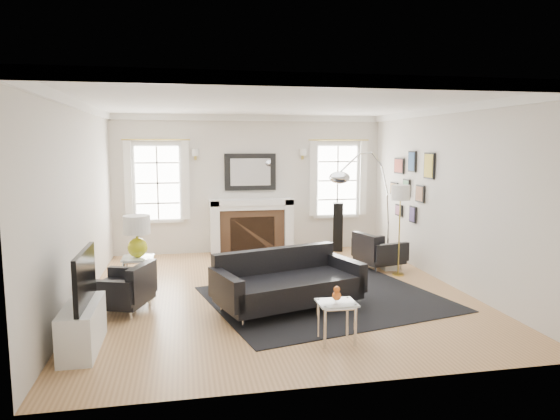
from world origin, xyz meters
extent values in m
plane|color=#A27244|center=(0.00, 0.00, 0.00)|extent=(6.00, 6.00, 0.00)
cube|color=beige|center=(0.00, 3.00, 1.40)|extent=(5.50, 0.04, 2.80)
cube|color=beige|center=(0.00, -3.00, 1.40)|extent=(5.50, 0.04, 2.80)
cube|color=beige|center=(-2.75, 0.00, 1.40)|extent=(0.04, 6.00, 2.80)
cube|color=beige|center=(2.75, 0.00, 1.40)|extent=(0.04, 6.00, 2.80)
cube|color=white|center=(0.00, 0.00, 2.80)|extent=(5.50, 6.00, 0.02)
cube|color=white|center=(0.00, 0.00, 2.74)|extent=(5.50, 6.00, 0.12)
cube|color=white|center=(-0.75, 2.80, 0.55)|extent=(0.18, 0.38, 1.10)
cube|color=white|center=(0.75, 2.80, 0.55)|extent=(0.18, 0.38, 1.10)
cube|color=white|center=(0.00, 2.80, 1.05)|extent=(1.70, 0.38, 0.12)
cube|color=white|center=(0.00, 2.80, 0.95)|extent=(1.50, 0.34, 0.10)
cube|color=brown|center=(0.00, 2.82, 0.45)|extent=(1.30, 0.30, 0.90)
cube|color=black|center=(0.00, 2.72, 0.38)|extent=(0.90, 0.10, 0.76)
cube|color=brown|center=(0.00, 2.55, 0.02)|extent=(1.70, 0.50, 0.04)
cube|color=black|center=(0.00, 2.96, 1.65)|extent=(1.05, 0.06, 0.75)
cube|color=white|center=(0.00, 2.92, 1.65)|extent=(0.82, 0.02, 0.55)
cube|color=white|center=(-1.85, 2.97, 1.45)|extent=(1.00, 0.05, 1.60)
cube|color=white|center=(-1.85, 2.94, 1.45)|extent=(0.84, 0.02, 1.44)
cube|color=white|center=(-2.40, 2.87, 1.50)|extent=(0.14, 0.05, 1.55)
cube|color=white|center=(-1.30, 2.87, 1.50)|extent=(0.14, 0.05, 1.55)
cube|color=white|center=(1.85, 2.97, 1.45)|extent=(1.00, 0.05, 1.60)
cube|color=white|center=(1.85, 2.94, 1.45)|extent=(0.84, 0.02, 1.44)
cube|color=white|center=(1.30, 2.87, 1.50)|extent=(0.14, 0.05, 1.55)
cube|color=white|center=(2.40, 2.87, 1.50)|extent=(0.14, 0.05, 1.55)
cube|color=black|center=(2.72, 0.60, 1.85)|extent=(0.03, 0.34, 0.44)
cube|color=gold|center=(2.70, 0.60, 1.85)|extent=(0.01, 0.29, 0.39)
cube|color=black|center=(2.72, 1.25, 1.90)|extent=(0.03, 0.28, 0.38)
cube|color=#2D4E7E|center=(2.70, 1.25, 1.90)|extent=(0.01, 0.23, 0.33)
cube|color=black|center=(2.72, 1.80, 1.80)|extent=(0.03, 0.40, 0.30)
cube|color=#A64033|center=(2.70, 1.80, 1.80)|extent=(0.01, 0.35, 0.25)
cube|color=black|center=(2.72, 0.90, 1.35)|extent=(0.03, 0.30, 0.30)
cube|color=#916042|center=(2.70, 0.90, 1.35)|extent=(0.01, 0.25, 0.25)
cube|color=black|center=(2.72, 1.45, 1.40)|extent=(0.03, 0.26, 0.34)
cube|color=#4F845B|center=(2.70, 1.45, 1.40)|extent=(0.01, 0.21, 0.29)
cube|color=black|center=(2.72, 2.00, 1.35)|extent=(0.03, 0.32, 0.24)
cube|color=#A77847|center=(2.70, 2.00, 1.35)|extent=(0.01, 0.27, 0.19)
cube|color=black|center=(2.72, 1.15, 0.95)|extent=(0.03, 0.24, 0.30)
cube|color=#47366D|center=(2.70, 1.15, 0.95)|extent=(0.01, 0.19, 0.25)
cube|color=black|center=(2.72, 1.75, 0.95)|extent=(0.03, 0.28, 0.22)
cube|color=#8B516F|center=(2.70, 1.75, 0.95)|extent=(0.01, 0.23, 0.17)
cube|color=white|center=(-2.45, -1.70, 0.25)|extent=(0.35, 1.00, 0.50)
cube|color=black|center=(-2.40, -1.70, 0.80)|extent=(0.05, 1.00, 0.58)
cube|color=black|center=(0.62, -0.49, 0.01)|extent=(3.67, 3.27, 0.01)
cube|color=black|center=(0.01, -0.83, 0.29)|extent=(2.03, 1.39, 0.31)
cube|color=black|center=(-0.11, -0.46, 0.51)|extent=(1.81, 0.69, 0.51)
cube|color=black|center=(-0.86, -1.10, 0.41)|extent=(0.40, 0.88, 0.39)
cube|color=black|center=(0.87, -0.56, 0.41)|extent=(0.40, 0.88, 0.39)
cube|color=black|center=(-2.20, -0.47, 0.24)|extent=(0.89, 0.89, 0.26)
cube|color=black|center=(-1.91, -0.58, 0.43)|extent=(0.36, 0.69, 0.43)
cube|color=black|center=(-2.08, -0.14, 0.34)|extent=(0.68, 0.34, 0.33)
cube|color=black|center=(-2.32, -0.79, 0.34)|extent=(0.68, 0.34, 0.33)
cube|color=black|center=(2.08, 1.10, 0.24)|extent=(0.84, 0.84, 0.26)
cube|color=black|center=(1.78, 1.02, 0.43)|extent=(0.29, 0.69, 0.43)
cube|color=black|center=(2.16, 0.77, 0.34)|extent=(0.69, 0.27, 0.33)
cube|color=black|center=(1.99, 1.43, 0.34)|extent=(0.69, 0.27, 0.33)
cube|color=silver|center=(-0.42, 0.16, 0.38)|extent=(0.87, 0.87, 0.02)
cylinder|color=silver|center=(-0.82, -0.23, 0.19)|extent=(0.04, 0.04, 0.39)
cylinder|color=silver|center=(-0.03, -0.23, 0.19)|extent=(0.04, 0.04, 0.39)
cylinder|color=silver|center=(-0.82, 0.56, 0.19)|extent=(0.04, 0.04, 0.39)
cylinder|color=silver|center=(-0.03, 0.56, 0.19)|extent=(0.04, 0.04, 0.39)
cube|color=silver|center=(-2.05, 0.51, 0.50)|extent=(0.46, 0.46, 0.02)
cylinder|color=silver|center=(-2.24, 0.32, 0.25)|extent=(0.04, 0.04, 0.51)
cylinder|color=silver|center=(-1.86, 0.32, 0.25)|extent=(0.04, 0.04, 0.51)
cylinder|color=silver|center=(-2.24, 0.70, 0.25)|extent=(0.04, 0.04, 0.51)
cylinder|color=silver|center=(-1.86, 0.70, 0.25)|extent=(0.04, 0.04, 0.51)
cube|color=silver|center=(0.29, -2.03, 0.46)|extent=(0.43, 0.36, 0.02)
cylinder|color=silver|center=(0.12, -2.17, 0.23)|extent=(0.04, 0.04, 0.47)
cylinder|color=silver|center=(0.47, -2.17, 0.23)|extent=(0.04, 0.04, 0.47)
cylinder|color=silver|center=(0.12, -1.89, 0.23)|extent=(0.04, 0.04, 0.47)
cylinder|color=silver|center=(0.47, -1.89, 0.23)|extent=(0.04, 0.04, 0.47)
sphere|color=#B2B316|center=(-2.05, 0.51, 0.66)|extent=(0.30, 0.30, 0.30)
cylinder|color=#B2B316|center=(-2.05, 0.51, 0.81)|extent=(0.04, 0.04, 0.12)
cylinder|color=white|center=(-2.05, 0.51, 1.01)|extent=(0.40, 0.40, 0.28)
sphere|color=orange|center=(0.29, -2.03, 0.54)|extent=(0.10, 0.10, 0.10)
sphere|color=orange|center=(0.29, -2.03, 0.61)|extent=(0.07, 0.07, 0.07)
cube|color=silver|center=(2.20, 1.02, 0.09)|extent=(0.23, 0.36, 0.18)
ellipsoid|color=silver|center=(0.94, -0.06, 1.72)|extent=(0.31, 0.31, 0.18)
cylinder|color=gold|center=(2.20, 0.57, 0.01)|extent=(0.19, 0.19, 0.03)
cylinder|color=gold|center=(2.20, 0.57, 0.68)|extent=(0.02, 0.02, 1.36)
cylinder|color=white|center=(2.20, 0.57, 1.41)|extent=(0.31, 0.31, 0.25)
cube|color=black|center=(1.79, 2.65, 0.50)|extent=(0.25, 0.25, 1.01)
camera|label=1|loc=(-1.34, -7.16, 2.20)|focal=32.00mm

